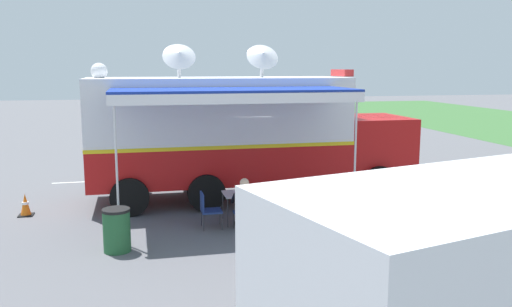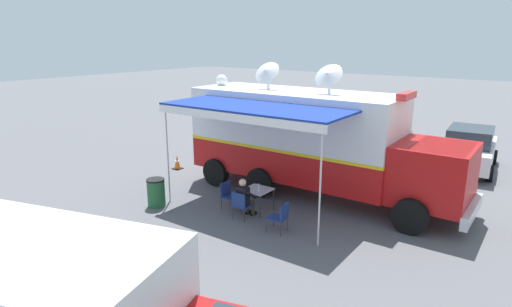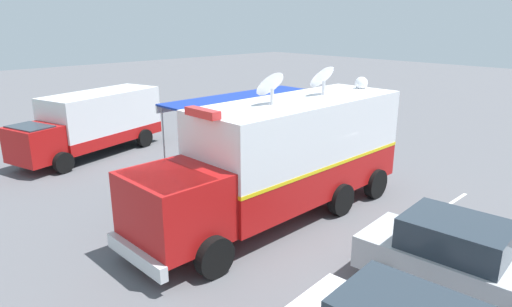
# 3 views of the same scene
# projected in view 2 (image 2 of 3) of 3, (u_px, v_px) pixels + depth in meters

# --- Properties ---
(ground_plane) EXTENTS (100.00, 100.00, 0.00)m
(ground_plane) POSITION_uv_depth(u_px,v_px,m) (293.00, 189.00, 15.31)
(ground_plane) COLOR #5B5B60
(lot_stripe) EXTENTS (0.20, 4.80, 0.01)m
(lot_stripe) POSITION_uv_depth(u_px,v_px,m) (279.00, 157.00, 19.38)
(lot_stripe) COLOR silver
(lot_stripe) RESTS_ON ground
(command_truck) EXTENTS (4.98, 9.53, 4.53)m
(command_truck) POSITION_uv_depth(u_px,v_px,m) (313.00, 139.00, 14.36)
(command_truck) COLOR #B71414
(command_truck) RESTS_ON ground
(folding_table) EXTENTS (0.81, 0.81, 0.73)m
(folding_table) POSITION_uv_depth(u_px,v_px,m) (257.00, 191.00, 13.16)
(folding_table) COLOR silver
(folding_table) RESTS_ON ground
(water_bottle) EXTENTS (0.07, 0.07, 0.22)m
(water_bottle) POSITION_uv_depth(u_px,v_px,m) (258.00, 188.00, 12.98)
(water_bottle) COLOR silver
(water_bottle) RESTS_ON folding_table
(folding_chair_at_table) EXTENTS (0.49, 0.49, 0.87)m
(folding_chair_at_table) POSITION_uv_depth(u_px,v_px,m) (241.00, 204.00, 12.59)
(folding_chair_at_table) COLOR navy
(folding_chair_at_table) RESTS_ON ground
(folding_chair_beside_table) EXTENTS (0.49, 0.49, 0.87)m
(folding_chair_beside_table) POSITION_uv_depth(u_px,v_px,m) (229.00, 193.00, 13.41)
(folding_chair_beside_table) COLOR navy
(folding_chair_beside_table) RESTS_ON ground
(folding_chair_spare_by_truck) EXTENTS (0.53, 0.53, 0.87)m
(folding_chair_spare_by_truck) POSITION_uv_depth(u_px,v_px,m) (280.00, 215.00, 11.75)
(folding_chair_spare_by_truck) COLOR navy
(folding_chair_spare_by_truck) RESTS_ON ground
(seated_responder) EXTENTS (0.67, 0.56, 1.25)m
(seated_responder) POSITION_uv_depth(u_px,v_px,m) (245.00, 197.00, 12.70)
(seated_responder) COLOR black
(seated_responder) RESTS_ON ground
(trash_bin) EXTENTS (0.57, 0.57, 0.91)m
(trash_bin) POSITION_uv_depth(u_px,v_px,m) (156.00, 193.00, 13.65)
(trash_bin) COLOR #235B33
(trash_bin) RESTS_ON ground
(traffic_cone) EXTENTS (0.36, 0.36, 0.58)m
(traffic_cone) POSITION_uv_depth(u_px,v_px,m) (177.00, 162.00, 17.61)
(traffic_cone) COLOR black
(traffic_cone) RESTS_ON ground
(car_behind_truck) EXTENTS (4.34, 2.30, 1.76)m
(car_behind_truck) POSITION_uv_depth(u_px,v_px,m) (381.00, 141.00, 18.75)
(car_behind_truck) COLOR #B2B5BA
(car_behind_truck) RESTS_ON ground
(car_far_corner) EXTENTS (4.35, 2.30, 1.76)m
(car_far_corner) POSITION_uv_depth(u_px,v_px,m) (469.00, 149.00, 17.40)
(car_far_corner) COLOR silver
(car_far_corner) RESTS_ON ground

